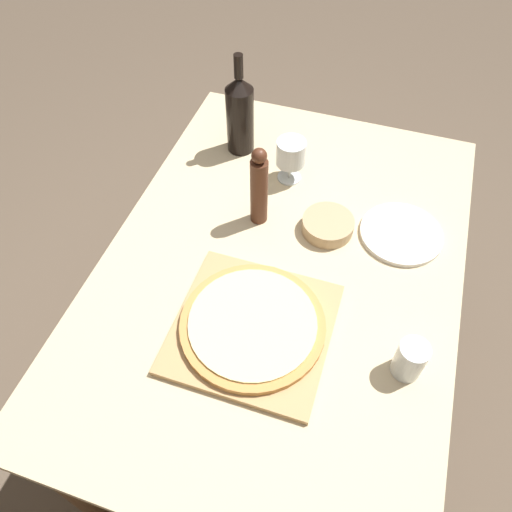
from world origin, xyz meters
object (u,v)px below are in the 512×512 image
at_px(pizza, 253,324).
at_px(wine_glass, 291,154).
at_px(pepper_mill, 259,188).
at_px(small_bowl, 328,225).
at_px(wine_bottle, 240,114).

bearing_deg(pizza, wine_glass, 96.49).
relative_size(pepper_mill, small_bowl, 1.75).
distance_m(pizza, wine_bottle, 0.71).
relative_size(wine_bottle, small_bowl, 2.26).
bearing_deg(pepper_mill, pizza, -74.37).
relative_size(pizza, wine_bottle, 1.07).
distance_m(wine_bottle, small_bowl, 0.46).
bearing_deg(pepper_mill, wine_bottle, 118.61).
height_order(wine_bottle, wine_glass, wine_bottle).
height_order(pepper_mill, wine_glass, pepper_mill).
height_order(pepper_mill, small_bowl, pepper_mill).
bearing_deg(wine_glass, wine_bottle, 155.16).
bearing_deg(pepper_mill, wine_glass, 78.99).
bearing_deg(small_bowl, wine_bottle, 143.30).
xyz_separation_m(pizza, wine_bottle, (-0.26, 0.65, 0.11)).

